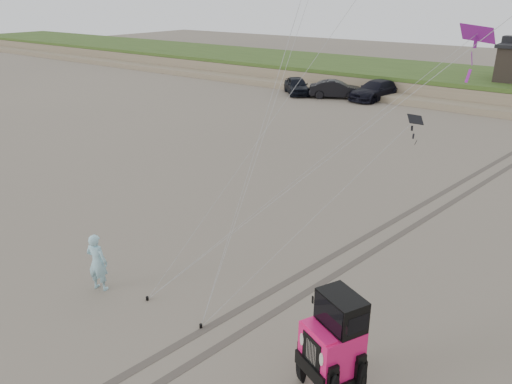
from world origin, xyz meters
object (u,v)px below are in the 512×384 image
truck_a (297,86)px  jeep (331,356)px  truck_b (336,89)px  truck_c (376,90)px  man (97,262)px

truck_a → jeep: (19.62, -29.19, 0.26)m
truck_a → truck_b: (3.59, 0.51, -0.00)m
truck_b → jeep: 33.75m
truck_b → jeep: size_ratio=0.83×
truck_b → truck_c: 3.24m
truck_a → man: (12.00, -29.65, 0.18)m
truck_b → truck_c: bearing=-92.7°
truck_a → truck_c: truck_c is taller
truck_b → man: 31.31m
truck_b → truck_a: bearing=70.1°
truck_a → man: man is taller
truck_a → truck_b: 3.62m
truck_c → jeep: bearing=-57.2°
truck_b → jeep: bearing=-179.6°
truck_c → man: size_ratio=2.95×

